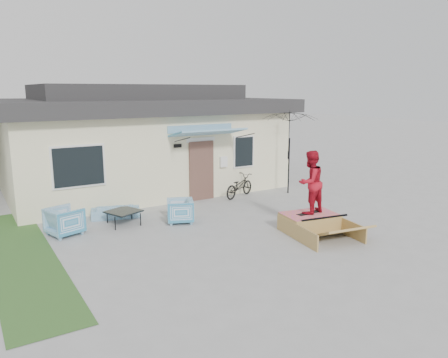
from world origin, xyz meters
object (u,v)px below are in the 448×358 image
bicycle (239,183)px  coffee_table (124,218)px  skater (310,181)px  armchair_right (180,210)px  loveseat (115,209)px  armchair_left (65,220)px  patio_umbrella (289,147)px  skate_ramp (310,222)px  skateboard (309,213)px

bicycle → coffee_table: bearing=79.3°
coffee_table → skater: bearing=-37.5°
coffee_table → bicycle: bicycle is taller
skater → armchair_right: bearing=-52.1°
loveseat → armchair_left: bearing=43.6°
patio_umbrella → skate_ramp: (-2.42, -3.80, -1.50)m
armchair_right → coffee_table: size_ratio=0.93×
armchair_left → skateboard: 6.67m
skate_ramp → skater: bearing=90.0°
loveseat → coffee_table: size_ratio=1.73×
armchair_right → skate_ramp: bearing=69.0°
skate_ramp → skater: 1.17m
loveseat → armchair_right: 2.09m
coffee_table → skater: skater is taller
coffee_table → skateboard: size_ratio=1.06×
armchair_left → skateboard: (5.87, -3.18, 0.09)m
armchair_left → coffee_table: 1.67m
patio_umbrella → skater: bearing=-122.7°
bicycle → loveseat: bearing=69.7°
coffee_table → patio_umbrella: (6.62, 0.52, 1.54)m
skater → patio_umbrella: bearing=-131.7°
loveseat → skater: (4.20, -4.03, 1.13)m
loveseat → bicycle: 4.69m
armchair_left → bicycle: (6.34, 1.04, 0.08)m
armchair_right → coffee_table: 1.65m
loveseat → skate_ramp: loveseat is taller
patio_umbrella → skateboard: 4.63m
skate_ramp → armchair_left: bearing=160.3°
skateboard → skater: size_ratio=0.45×
armchair_left → coffee_table: armchair_left is taller
skate_ramp → armchair_right: bearing=145.4°
armchair_left → skate_ramp: size_ratio=0.43×
loveseat → skateboard: loveseat is taller
bicycle → patio_umbrella: size_ratio=0.66×
bicycle → patio_umbrella: (1.93, -0.46, 1.24)m
loveseat → skater: bearing=152.8°
armchair_left → bicycle: size_ratio=0.53×
loveseat → armchair_right: size_ratio=1.86×
bicycle → armchair_left: bearing=76.7°
armchair_left → patio_umbrella: (8.27, 0.57, 1.33)m
coffee_table → patio_umbrella: size_ratio=0.35×
loveseat → coffee_table: 0.80m
skate_ramp → skateboard: bearing=90.0°
armchair_left → armchair_right: armchair_left is taller
patio_umbrella → armchair_left: bearing=-176.0°
armchair_left → coffee_table: size_ratio=1.01×
loveseat → armchair_left: (-1.66, -0.85, 0.14)m
coffee_table → skater: 5.45m
loveseat → armchair_left: size_ratio=1.71×
armchair_right → bicycle: size_ratio=0.49×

